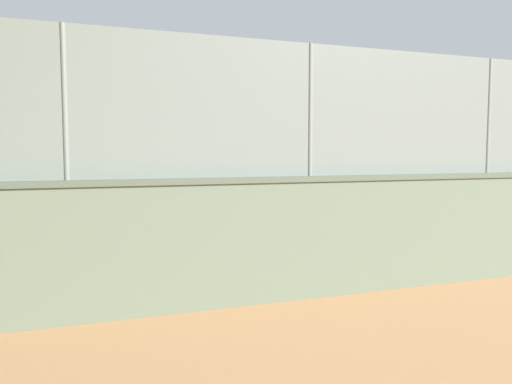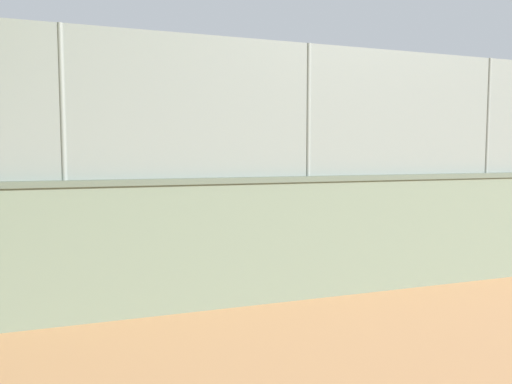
{
  "view_description": "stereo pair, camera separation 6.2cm",
  "coord_description": "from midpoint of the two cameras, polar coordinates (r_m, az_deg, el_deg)",
  "views": [
    {
      "loc": [
        2.05,
        19.84,
        2.15
      ],
      "look_at": [
        -2.47,
        7.94,
        1.13
      ],
      "focal_mm": 34.68,
      "sensor_mm": 36.0,
      "label": 1
    },
    {
      "loc": [
        1.99,
        19.86,
        2.15
      ],
      "look_at": [
        -2.47,
        7.94,
        1.13
      ],
      "focal_mm": 34.68,
      "sensor_mm": 36.0,
      "label": 2
    }
  ],
  "objects": [
    {
      "name": "player_near_wall_returning",
      "position": [
        17.74,
        -6.82,
        0.88
      ],
      "size": [
        1.29,
        0.78,
        1.71
      ],
      "color": "#B2B2B2",
      "rests_on": "ground_plane"
    },
    {
      "name": "player_baseline_waiting",
      "position": [
        15.72,
        7.2,
        -0.15
      ],
      "size": [
        0.69,
        1.01,
        1.48
      ],
      "color": "#591919",
      "rests_on": "ground_plane"
    },
    {
      "name": "ground_plane",
      "position": [
        20.07,
        -14.62,
        -1.72
      ],
      "size": [
        260.0,
        260.0,
        0.0
      ],
      "primitive_type": "plane",
      "color": "tan"
    },
    {
      "name": "perimeter_wall",
      "position": [
        6.84,
        -6.56,
        -5.89
      ],
      "size": [
        30.57,
        0.74,
        1.81
      ],
      "color": "slate",
      "rests_on": "ground_plane"
    },
    {
      "name": "fence_panel_on_wall",
      "position": [
        6.75,
        -6.71,
        9.74
      ],
      "size": [
        30.03,
        0.46,
        1.91
      ],
      "color": "gray",
      "rests_on": "perimeter_wall"
    },
    {
      "name": "sports_ball",
      "position": [
        16.43,
        -10.07,
        2.19
      ],
      "size": [
        0.11,
        0.11,
        0.11
      ],
      "primitive_type": "sphere",
      "color": "#3399D8"
    }
  ]
}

